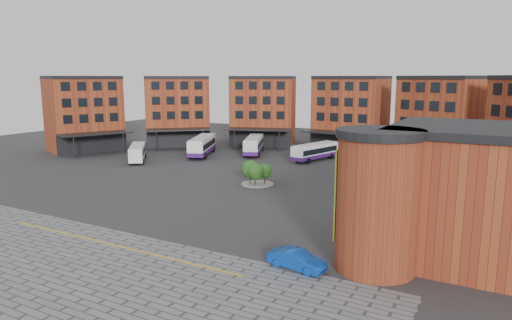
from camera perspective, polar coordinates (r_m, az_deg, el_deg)
The scene contains 13 objects.
ground at distance 53.09m, azimuth -7.98°, elevation -5.42°, with size 160.00×160.00×0.00m, color #28282B.
paving_zone at distance 37.25m, azimuth -26.53°, elevation -13.36°, with size 50.00×22.00×0.02m, color slate.
yellow_line at distance 41.85m, azimuth -17.41°, elevation -10.10°, with size 26.00×0.15×0.02m, color gold.
main_building at distance 86.99m, azimuth 4.58°, elevation 5.59°, with size 94.14×42.48×14.60m.
east_building at distance 38.86m, azimuth 24.93°, elevation -4.05°, with size 17.40×15.40×10.60m.
tree_island at distance 61.04m, azimuth -0.08°, elevation -1.46°, with size 4.40×4.40×3.35m.
bus_a at distance 81.37m, azimuth -14.61°, elevation 1.02°, with size 7.98×9.05×2.79m.
bus_b at distance 85.10m, azimuth -6.74°, elevation 1.83°, with size 7.46×12.40×3.46m.
bus_c at distance 86.09m, azimuth -0.27°, elevation 1.92°, with size 6.89×11.69×3.25m.
bus_d at distance 80.07m, azimuth 7.39°, elevation 1.08°, with size 5.14×10.76×2.96m.
bus_e at distance 74.42m, azimuth 16.44°, elevation 0.10°, with size 10.38×8.43×3.09m.
bus_f at distance 64.16m, azimuth 21.12°, elevation -1.59°, with size 11.39×9.31×3.40m.
blue_car at distance 35.28m, azimuth 5.11°, elevation -12.30°, with size 1.56×4.49×1.48m, color #0D3EAB.
Camera 1 is at (30.82, -40.82, 14.25)m, focal length 32.00 mm.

